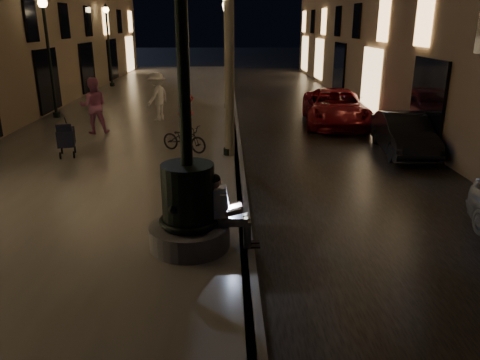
{
  "coord_description": "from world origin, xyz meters",
  "views": [
    {
      "loc": [
        -0.33,
        -5.45,
        3.93
      ],
      "look_at": [
        -0.09,
        3.0,
        1.08
      ],
      "focal_mm": 35.0,
      "sensor_mm": 36.0,
      "label": 1
    }
  ],
  "objects_px": {
    "lamp_curb_a": "(227,49)",
    "stroller": "(66,137)",
    "lamp_left_b": "(47,41)",
    "pedestrian_white": "(157,97)",
    "seated_man_laptop": "(224,208)",
    "bicycle": "(184,139)",
    "car_second": "(404,134)",
    "lamp_curb_d": "(226,32)",
    "lamp_left_c": "(108,35)",
    "pedestrian_red": "(186,106)",
    "lamp_curb_b": "(227,39)",
    "lamp_curb_c": "(227,35)",
    "pedestrian_pink": "(94,106)",
    "fountain_lamppost": "(188,192)",
    "car_third": "(335,108)"
  },
  "relations": [
    {
      "from": "lamp_curb_a",
      "to": "stroller",
      "type": "xyz_separation_m",
      "value": [
        -4.72,
        -0.03,
        -2.47
      ]
    },
    {
      "from": "lamp_left_b",
      "to": "stroller",
      "type": "relative_size",
      "value": 4.27
    },
    {
      "from": "stroller",
      "to": "pedestrian_white",
      "type": "bearing_deg",
      "value": 55.72
    },
    {
      "from": "seated_man_laptop",
      "to": "lamp_left_b",
      "type": "bearing_deg",
      "value": 120.3
    },
    {
      "from": "bicycle",
      "to": "car_second",
      "type": "bearing_deg",
      "value": -57.9
    },
    {
      "from": "lamp_curb_a",
      "to": "lamp_curb_d",
      "type": "relative_size",
      "value": 1.0
    },
    {
      "from": "lamp_curb_d",
      "to": "car_second",
      "type": "relative_size",
      "value": 1.27
    },
    {
      "from": "lamp_left_c",
      "to": "pedestrian_red",
      "type": "bearing_deg",
      "value": -65.79
    },
    {
      "from": "pedestrian_red",
      "to": "pedestrian_white",
      "type": "distance_m",
      "value": 2.07
    },
    {
      "from": "stroller",
      "to": "lamp_curb_b",
      "type": "bearing_deg",
      "value": 45.35
    },
    {
      "from": "stroller",
      "to": "bicycle",
      "type": "distance_m",
      "value": 3.42
    },
    {
      "from": "pedestrian_red",
      "to": "bicycle",
      "type": "relative_size",
      "value": 1.08
    },
    {
      "from": "pedestrian_white",
      "to": "bicycle",
      "type": "relative_size",
      "value": 1.23
    },
    {
      "from": "lamp_curb_c",
      "to": "lamp_left_b",
      "type": "distance_m",
      "value": 12.26
    },
    {
      "from": "lamp_curb_a",
      "to": "bicycle",
      "type": "bearing_deg",
      "value": 163.32
    },
    {
      "from": "seated_man_laptop",
      "to": "lamp_curb_b",
      "type": "bearing_deg",
      "value": 89.64
    },
    {
      "from": "lamp_left_b",
      "to": "stroller",
      "type": "distance_m",
      "value": 6.94
    },
    {
      "from": "lamp_curb_a",
      "to": "bicycle",
      "type": "height_order",
      "value": "lamp_curb_a"
    },
    {
      "from": "seated_man_laptop",
      "to": "pedestrian_red",
      "type": "xyz_separation_m",
      "value": [
        -1.45,
        9.62,
        0.12
      ]
    },
    {
      "from": "stroller",
      "to": "pedestrian_pink",
      "type": "xyz_separation_m",
      "value": [
        0.03,
        3.05,
        0.41
      ]
    },
    {
      "from": "pedestrian_white",
      "to": "lamp_curb_d",
      "type": "bearing_deg",
      "value": -161.63
    },
    {
      "from": "lamp_left_c",
      "to": "stroller",
      "type": "distance_m",
      "value": 16.4
    },
    {
      "from": "seated_man_laptop",
      "to": "pedestrian_red",
      "type": "distance_m",
      "value": 9.73
    },
    {
      "from": "lamp_left_c",
      "to": "bicycle",
      "type": "distance_m",
      "value": 16.84
    },
    {
      "from": "fountain_lamppost",
      "to": "lamp_curb_d",
      "type": "relative_size",
      "value": 1.08
    },
    {
      "from": "car_third",
      "to": "pedestrian_pink",
      "type": "xyz_separation_m",
      "value": [
        -8.99,
        -2.05,
        0.46
      ]
    },
    {
      "from": "seated_man_laptop",
      "to": "lamp_left_b",
      "type": "xyz_separation_m",
      "value": [
        -7.01,
        12.0,
        2.33
      ]
    },
    {
      "from": "car_third",
      "to": "pedestrian_pink",
      "type": "bearing_deg",
      "value": -161.21
    },
    {
      "from": "lamp_left_b",
      "to": "bicycle",
      "type": "height_order",
      "value": "lamp_left_b"
    },
    {
      "from": "lamp_curb_b",
      "to": "bicycle",
      "type": "distance_m",
      "value": 8.15
    },
    {
      "from": "lamp_left_c",
      "to": "stroller",
      "type": "relative_size",
      "value": 4.27
    },
    {
      "from": "seated_man_laptop",
      "to": "pedestrian_pink",
      "type": "height_order",
      "value": "pedestrian_pink"
    },
    {
      "from": "fountain_lamppost",
      "to": "pedestrian_white",
      "type": "height_order",
      "value": "fountain_lamppost"
    },
    {
      "from": "lamp_left_b",
      "to": "pedestrian_pink",
      "type": "relative_size",
      "value": 2.48
    },
    {
      "from": "car_second",
      "to": "bicycle",
      "type": "xyz_separation_m",
      "value": [
        -6.83,
        -0.31,
        -0.02
      ]
    },
    {
      "from": "lamp_curb_a",
      "to": "lamp_left_c",
      "type": "height_order",
      "value": "same"
    },
    {
      "from": "lamp_curb_a",
      "to": "pedestrian_red",
      "type": "bearing_deg",
      "value": 112.96
    },
    {
      "from": "lamp_curb_b",
      "to": "pedestrian_red",
      "type": "height_order",
      "value": "lamp_curb_b"
    },
    {
      "from": "lamp_left_b",
      "to": "lamp_curb_a",
      "type": "bearing_deg",
      "value": -40.2
    },
    {
      "from": "pedestrian_pink",
      "to": "bicycle",
      "type": "relative_size",
      "value": 1.27
    },
    {
      "from": "car_third",
      "to": "pedestrian_white",
      "type": "relative_size",
      "value": 2.69
    },
    {
      "from": "car_third",
      "to": "seated_man_laptop",
      "type": "bearing_deg",
      "value": -105.67
    },
    {
      "from": "pedestrian_pink",
      "to": "seated_man_laptop",
      "type": "bearing_deg",
      "value": 102.76
    },
    {
      "from": "lamp_curb_c",
      "to": "pedestrian_white",
      "type": "height_order",
      "value": "lamp_curb_c"
    },
    {
      "from": "lamp_curb_d",
      "to": "stroller",
      "type": "bearing_deg",
      "value": -101.11
    },
    {
      "from": "pedestrian_red",
      "to": "pedestrian_white",
      "type": "height_order",
      "value": "pedestrian_white"
    },
    {
      "from": "lamp_curb_c",
      "to": "car_second",
      "type": "relative_size",
      "value": 1.27
    },
    {
      "from": "stroller",
      "to": "pedestrian_red",
      "type": "height_order",
      "value": "pedestrian_red"
    },
    {
      "from": "fountain_lamppost",
      "to": "pedestrian_red",
      "type": "relative_size",
      "value": 3.14
    },
    {
      "from": "lamp_left_c",
      "to": "car_third",
      "type": "xyz_separation_m",
      "value": [
        11.4,
        -10.93,
        -2.53
      ]
    }
  ]
}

